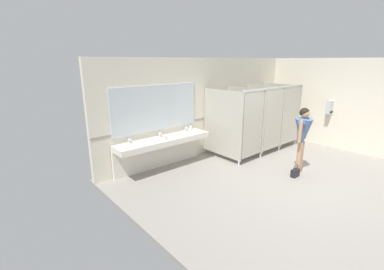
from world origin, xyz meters
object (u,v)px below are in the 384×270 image
Objects in this scene: soap_dispenser at (191,127)px; handbag at (295,173)px; paper_towel_dispenser_upper at (330,107)px; person_standing at (303,133)px; paper_cup at (165,138)px.

handbag is at bearing -66.73° from soap_dispenser.
paper_towel_dispenser_upper is 1.30× the size of handbag.
person_standing is at bearing 12.29° from handbag.
paper_cup is (-5.08, 1.67, -0.41)m from paper_towel_dispenser_upper.
paper_towel_dispenser_upper reaches higher than paper_cup.
paper_cup is (-1.05, -0.30, -0.03)m from soap_dispenser.
person_standing reaches higher than soap_dispenser.
paper_towel_dispenser_upper is at bearing 11.29° from person_standing.
person_standing is 8.78× the size of soap_dispenser.
handbag is 3.21m from paper_cup.
handbag is 2.90m from soap_dispenser.
handbag is at bearing -168.63° from paper_towel_dispenser_upper.
paper_towel_dispenser_upper is at bearing -26.01° from soap_dispenser.
person_standing is 18.27× the size of paper_cup.
person_standing is 2.85m from soap_dispenser.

